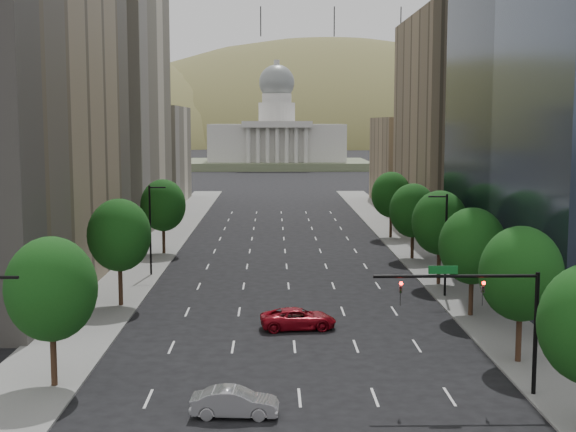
{
  "coord_description": "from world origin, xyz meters",
  "views": [
    {
      "loc": [
        -1.46,
        -12.04,
        15.12
      ],
      "look_at": [
        -0.28,
        47.83,
        8.0
      ],
      "focal_mm": 49.25,
      "sensor_mm": 36.0,
      "label": 1
    }
  ],
  "objects": [
    {
      "name": "streetlight_rn",
      "position": [
        13.44,
        55.0,
        4.84
      ],
      "size": [
        1.7,
        0.2,
        9.0
      ],
      "color": "black",
      "rests_on": "ground"
    },
    {
      "name": "midrise_cream_left",
      "position": [
        -25.0,
        103.0,
        17.5
      ],
      "size": [
        14.0,
        30.0,
        35.0
      ],
      "primitive_type": "cube",
      "color": "beige",
      "rests_on": "ground"
    },
    {
      "name": "tree_right_4",
      "position": [
        14.0,
        74.0,
        5.46
      ],
      "size": [
        5.2,
        5.2,
        8.46
      ],
      "color": "#382316",
      "rests_on": "ground"
    },
    {
      "name": "tree_right_1",
      "position": [
        14.0,
        36.0,
        5.75
      ],
      "size": [
        5.2,
        5.2,
        8.75
      ],
      "color": "#382316",
      "rests_on": "ground"
    },
    {
      "name": "tree_left_1",
      "position": [
        -14.0,
        52.0,
        5.96
      ],
      "size": [
        5.2,
        5.2,
        8.97
      ],
      "color": "#382316",
      "rests_on": "ground"
    },
    {
      "name": "filler_right",
      "position": [
        25.0,
        133.0,
        8.0
      ],
      "size": [
        14.0,
        26.0,
        16.0
      ],
      "primitive_type": "cube",
      "color": "#8C7759",
      "rests_on": "ground"
    },
    {
      "name": "sidewalk_left",
      "position": [
        -15.5,
        60.0,
        0.07
      ],
      "size": [
        6.0,
        200.0,
        0.15
      ],
      "primitive_type": "cube",
      "color": "slate",
      "rests_on": "ground"
    },
    {
      "name": "car_red_far",
      "position": [
        0.41,
        44.66,
        0.77
      ],
      "size": [
        5.82,
        3.18,
        1.55
      ],
      "primitive_type": "imported",
      "rotation": [
        0.0,
        0.0,
        1.68
      ],
      "color": "maroon",
      "rests_on": "ground"
    },
    {
      "name": "tree_right_5",
      "position": [
        14.0,
        90.0,
        5.75
      ],
      "size": [
        5.2,
        5.2,
        8.75
      ],
      "color": "#382316",
      "rests_on": "ground"
    },
    {
      "name": "streetlight_ln",
      "position": [
        -13.44,
        65.0,
        4.84
      ],
      "size": [
        1.7,
        0.2,
        9.0
      ],
      "color": "black",
      "rests_on": "ground"
    },
    {
      "name": "tree_right_3",
      "position": [
        14.0,
        60.0,
        5.89
      ],
      "size": [
        5.2,
        5.2,
        8.89
      ],
      "color": "#382316",
      "rests_on": "ground"
    },
    {
      "name": "parking_tan_right",
      "position": [
        25.0,
        100.0,
        15.0
      ],
      "size": [
        14.0,
        30.0,
        30.0
      ],
      "primitive_type": "cube",
      "color": "#8C7759",
      "rests_on": "ground"
    },
    {
      "name": "sidewalk_right",
      "position": [
        15.5,
        60.0,
        0.07
      ],
      "size": [
        6.0,
        200.0,
        0.15
      ],
      "primitive_type": "cube",
      "color": "slate",
      "rests_on": "ground"
    },
    {
      "name": "filler_left",
      "position": [
        -25.0,
        136.0,
        9.0
      ],
      "size": [
        14.0,
        26.0,
        18.0
      ],
      "primitive_type": "cube",
      "color": "beige",
      "rests_on": "ground"
    },
    {
      "name": "tree_left_2",
      "position": [
        -14.0,
        78.0,
        5.68
      ],
      "size": [
        5.2,
        5.2,
        8.68
      ],
      "color": "#382316",
      "rests_on": "ground"
    },
    {
      "name": "traffic_signal",
      "position": [
        10.53,
        30.0,
        5.17
      ],
      "size": [
        9.12,
        0.4,
        7.38
      ],
      "color": "black",
      "rests_on": "ground"
    },
    {
      "name": "tree_left_0",
      "position": [
        -14.0,
        32.0,
        5.75
      ],
      "size": [
        5.2,
        5.2,
        8.75
      ],
      "color": "#382316",
      "rests_on": "ground"
    },
    {
      "name": "car_silver",
      "position": [
        -3.44,
        27.3,
        0.75
      ],
      "size": [
        4.63,
        1.86,
        1.5
      ],
      "primitive_type": "imported",
      "rotation": [
        0.0,
        0.0,
        1.51
      ],
      "color": "#9D9EA2",
      "rests_on": "ground"
    },
    {
      "name": "capitol",
      "position": [
        0.0,
        249.71,
        8.58
      ],
      "size": [
        60.0,
        40.0,
        35.2
      ],
      "color": "#596647",
      "rests_on": "ground"
    },
    {
      "name": "foothills",
      "position": [
        34.67,
        599.39,
        -37.78
      ],
      "size": [
        720.0,
        413.0,
        263.0
      ],
      "color": "olive",
      "rests_on": "ground"
    },
    {
      "name": "tree_right_2",
      "position": [
        14.0,
        48.0,
        5.6
      ],
      "size": [
        5.2,
        5.2,
        8.61
      ],
      "color": "#382316",
      "rests_on": "ground"
    }
  ]
}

